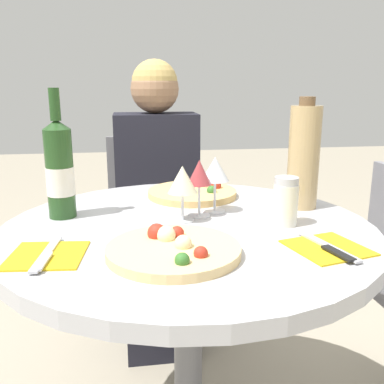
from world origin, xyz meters
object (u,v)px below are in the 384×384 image
object	(u,v)px
wine_bottle	(60,170)
tall_carafe	(304,156)
chair_behind_diner	(157,233)
dining_table	(188,275)
pizza_large	(173,249)
seated_diner	(159,215)

from	to	relation	value
wine_bottle	tall_carafe	size ratio (longest dim) A/B	1.08
chair_behind_diner	wine_bottle	world-z (taller)	wine_bottle
chair_behind_diner	tall_carafe	size ratio (longest dim) A/B	2.69
dining_table	tall_carafe	distance (m)	0.46
pizza_large	tall_carafe	size ratio (longest dim) A/B	0.90
dining_table	chair_behind_diner	xyz separation A→B (m)	(-0.03, 0.84, -0.18)
chair_behind_diner	seated_diner	xyz separation A→B (m)	(-0.00, -0.14, 0.13)
dining_table	pizza_large	xyz separation A→B (m)	(-0.06, -0.19, 0.15)
chair_behind_diner	wine_bottle	distance (m)	0.90
dining_table	wine_bottle	bearing A→B (deg)	160.32
chair_behind_diner	pizza_large	distance (m)	1.08
pizza_large	wine_bottle	distance (m)	0.42
chair_behind_diner	pizza_large	size ratio (longest dim) A/B	2.98
dining_table	seated_diner	size ratio (longest dim) A/B	0.80
dining_table	seated_diner	world-z (taller)	seated_diner
seated_diner	pizza_large	size ratio (longest dim) A/B	4.17
seated_diner	tall_carafe	world-z (taller)	seated_diner
tall_carafe	seated_diner	bearing A→B (deg)	122.12
pizza_large	chair_behind_diner	bearing A→B (deg)	88.35
tall_carafe	chair_behind_diner	bearing A→B (deg)	116.98
chair_behind_diner	dining_table	bearing A→B (deg)	91.85
seated_diner	wine_bottle	size ratio (longest dim) A/B	3.49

